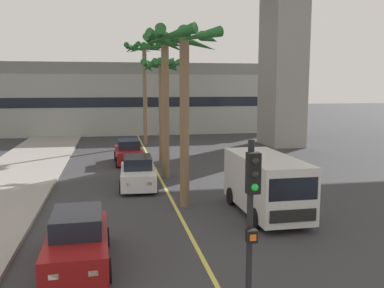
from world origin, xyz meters
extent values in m
cube|color=#DBCC4C|center=(0.00, 24.00, 0.00)|extent=(0.14, 56.00, 0.01)
cube|color=gray|center=(11.85, 35.04, 8.02)|extent=(2.80, 4.40, 16.04)
cube|color=#ADB2A8|center=(0.00, 48.02, 3.12)|extent=(32.15, 8.00, 6.24)
cube|color=gray|center=(0.00, 48.02, 6.84)|extent=(31.51, 7.20, 1.20)
cube|color=black|center=(0.00, 44.00, 3.43)|extent=(28.93, 0.04, 1.00)
cube|color=maroon|center=(-3.65, 12.49, 0.58)|extent=(1.80, 4.14, 0.80)
cube|color=black|center=(-3.65, 12.64, 1.26)|extent=(1.45, 2.08, 0.60)
cube|color=#F2EDCC|center=(-3.13, 10.49, 0.63)|extent=(0.24, 0.09, 0.14)
cube|color=#F2EDCC|center=(-4.06, 10.47, 0.63)|extent=(0.24, 0.09, 0.14)
cylinder|color=black|center=(-2.81, 11.24, 0.32)|extent=(0.24, 0.65, 0.64)
cylinder|color=black|center=(-4.42, 11.20, 0.32)|extent=(0.24, 0.65, 0.64)
cylinder|color=black|center=(-2.87, 13.78, 0.32)|extent=(0.24, 0.65, 0.64)
cylinder|color=black|center=(-4.49, 13.74, 0.32)|extent=(0.24, 0.65, 0.64)
cube|color=maroon|center=(-1.52, 28.59, 0.58)|extent=(1.82, 4.15, 0.80)
cube|color=black|center=(-1.53, 28.74, 1.26)|extent=(1.45, 2.09, 0.60)
cube|color=#F2EDCC|center=(-1.00, 26.59, 0.63)|extent=(0.24, 0.09, 0.14)
cube|color=#F2EDCC|center=(-1.93, 26.57, 0.63)|extent=(0.24, 0.09, 0.14)
cylinder|color=black|center=(-0.68, 27.34, 0.32)|extent=(0.24, 0.65, 0.64)
cylinder|color=black|center=(-2.29, 27.29, 0.32)|extent=(0.24, 0.65, 0.64)
cylinder|color=black|center=(-0.75, 29.88, 0.32)|extent=(0.24, 0.65, 0.64)
cylinder|color=black|center=(-2.37, 29.83, 0.32)|extent=(0.24, 0.65, 0.64)
cube|color=white|center=(-1.34, 21.75, 0.58)|extent=(1.86, 4.16, 0.80)
cube|color=black|center=(-1.34, 21.90, 1.26)|extent=(1.47, 2.10, 0.60)
cube|color=#F2EDCC|center=(-0.95, 19.72, 0.63)|extent=(0.24, 0.09, 0.14)
cube|color=#F2EDCC|center=(-1.89, 19.76, 0.63)|extent=(0.24, 0.09, 0.14)
cylinder|color=black|center=(-0.59, 20.45, 0.32)|extent=(0.24, 0.65, 0.64)
cylinder|color=black|center=(-2.20, 20.51, 0.32)|extent=(0.24, 0.65, 0.64)
cylinder|color=black|center=(-0.49, 22.99, 0.32)|extent=(0.24, 0.65, 0.64)
cylinder|color=black|center=(-2.10, 23.05, 0.32)|extent=(0.24, 0.65, 0.64)
cube|color=silver|center=(3.43, 16.18, 1.31)|extent=(2.05, 5.22, 2.10)
cube|color=black|center=(3.45, 13.62, 1.66)|extent=(1.80, 0.10, 0.80)
cube|color=black|center=(3.45, 13.56, 0.73)|extent=(1.70, 0.08, 0.44)
cylinder|color=black|center=(4.39, 14.63, 0.38)|extent=(0.27, 0.76, 0.76)
cylinder|color=black|center=(2.49, 14.61, 0.38)|extent=(0.27, 0.76, 0.76)
cylinder|color=black|center=(4.36, 17.75, 0.38)|extent=(0.27, 0.76, 0.76)
cylinder|color=black|center=(2.46, 17.73, 0.38)|extent=(0.27, 0.76, 0.76)
cylinder|color=black|center=(-0.08, 7.74, 2.10)|extent=(0.12, 0.12, 4.20)
cube|color=black|center=(-0.08, 7.60, 3.60)|extent=(0.24, 0.20, 0.76)
sphere|color=black|center=(-0.08, 7.50, 3.84)|extent=(0.14, 0.14, 0.14)
sphere|color=black|center=(-0.08, 7.50, 3.60)|extent=(0.14, 0.14, 0.14)
sphere|color=#19D83F|center=(-0.08, 7.50, 3.36)|extent=(0.14, 0.14, 0.14)
cube|color=black|center=(-0.08, 7.62, 2.40)|extent=(0.20, 0.16, 0.24)
cube|color=orange|center=(-0.08, 7.54, 2.40)|extent=(0.12, 0.03, 0.12)
cylinder|color=brown|center=(0.41, 17.87, 3.59)|extent=(0.40, 0.40, 7.17)
sphere|color=#236028|center=(0.41, 17.87, 7.32)|extent=(0.60, 0.60, 0.60)
cone|color=#236028|center=(1.48, 17.96, 7.09)|extent=(0.61, 2.20, 0.88)
cone|color=#236028|center=(0.98, 18.78, 6.98)|extent=(2.07, 1.53, 1.07)
cone|color=#236028|center=(-0.20, 18.75, 6.97)|extent=(2.02, 1.60, 1.09)
cone|color=#236028|center=(-0.65, 17.89, 7.09)|extent=(0.48, 2.19, 0.88)
cone|color=#236028|center=(-0.23, 17.03, 7.09)|extent=(2.00, 1.67, 0.88)
cone|color=#236028|center=(0.82, 16.89, 7.07)|extent=(2.18, 1.22, 0.92)
cylinder|color=brown|center=(0.26, 36.89, 4.15)|extent=(0.35, 0.35, 8.30)
sphere|color=#236028|center=(0.26, 36.89, 8.45)|extent=(0.60, 0.60, 0.60)
cone|color=#236028|center=(1.41, 36.75, 8.22)|extent=(0.71, 2.40, 0.89)
cone|color=#236028|center=(1.02, 37.76, 8.26)|extent=(2.07, 1.88, 0.82)
cone|color=#236028|center=(-0.10, 37.99, 8.24)|extent=(2.38, 1.14, 0.84)
cone|color=#236028|center=(-0.81, 37.34, 8.23)|extent=(1.33, 2.34, 0.88)
cone|color=#236028|center=(-0.79, 36.38, 8.18)|extent=(1.42, 2.32, 0.97)
cone|color=#236028|center=(-0.09, 35.78, 8.12)|extent=(2.37, 1.13, 1.07)
cone|color=#236028|center=(0.97, 35.97, 8.26)|extent=(2.14, 1.79, 0.82)
cylinder|color=brown|center=(0.73, 29.07, 3.28)|extent=(0.33, 0.33, 6.56)
sphere|color=#236028|center=(0.73, 29.07, 6.71)|extent=(0.60, 0.60, 0.60)
cone|color=#236028|center=(1.63, 29.12, 6.43)|extent=(0.56, 1.88, 0.96)
cone|color=#236028|center=(1.37, 29.70, 6.39)|extent=(1.62, 1.62, 1.02)
cone|color=#236028|center=(0.59, 29.96, 6.44)|extent=(1.90, 0.73, 0.94)
cone|color=#236028|center=(-0.08, 29.46, 6.39)|extent=(1.20, 1.85, 1.03)
cone|color=#236028|center=(-0.09, 28.69, 6.38)|extent=(1.16, 1.86, 1.05)
cone|color=#236028|center=(0.62, 28.17, 6.53)|extent=(1.90, 0.67, 0.79)
cone|color=#236028|center=(1.39, 28.45, 6.47)|extent=(1.58, 1.66, 0.90)
cylinder|color=brown|center=(0.35, 23.73, 3.80)|extent=(0.42, 0.42, 7.59)
sphere|color=#236028|center=(0.35, 23.73, 7.74)|extent=(0.60, 0.60, 0.60)
cone|color=#236028|center=(1.15, 23.67, 7.50)|extent=(0.56, 1.69, 0.88)
cone|color=#236028|center=(0.81, 24.39, 7.49)|extent=(1.62, 1.31, 0.90)
cone|color=#236028|center=(0.25, 24.53, 7.55)|extent=(1.71, 0.64, 0.81)
cone|color=#236028|center=(-0.40, 24.02, 7.44)|extent=(1.00, 1.71, 0.97)
cone|color=#236028|center=(-0.36, 23.35, 7.51)|extent=(1.18, 1.67, 0.88)
cone|color=#236028|center=(0.10, 22.97, 7.39)|extent=(1.70, 0.93, 1.05)
cone|color=#236028|center=(0.90, 23.15, 7.46)|extent=(1.51, 1.46, 0.95)
camera|label=1|loc=(-2.59, 0.36, 5.20)|focal=39.77mm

